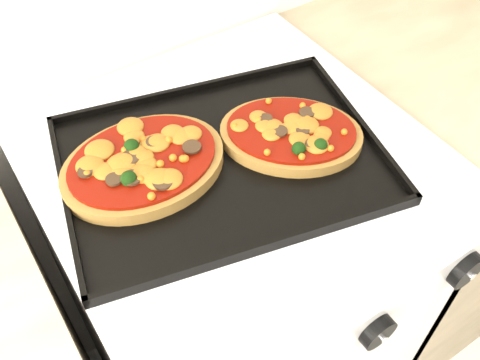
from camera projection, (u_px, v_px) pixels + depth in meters
stove at (236, 297)px, 1.18m from camera, size 0.60×0.60×0.91m
control_panel at (363, 323)px, 0.71m from camera, size 0.60×0.02×0.09m
knob_center at (378, 332)px, 0.70m from camera, size 0.05×0.02×0.05m
knob_right at (466, 270)px, 0.76m from camera, size 0.06×0.02×0.06m
baking_tray at (222, 159)px, 0.81m from camera, size 0.54×0.45×0.02m
pizza_left at (143, 163)px, 0.78m from camera, size 0.26×0.20×0.04m
pizza_right at (291, 132)px, 0.83m from camera, size 0.27×0.27×0.03m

